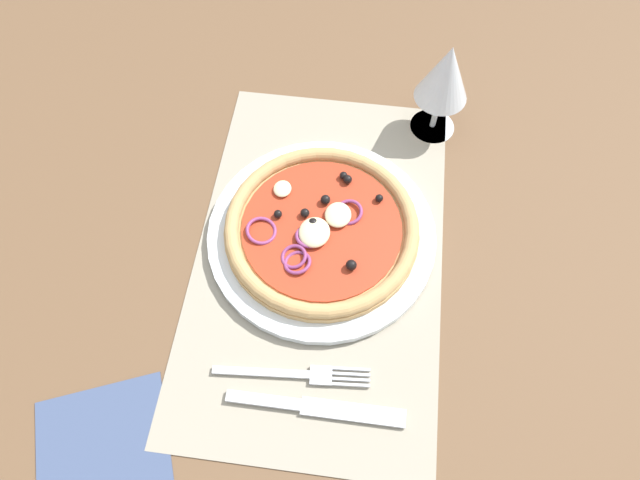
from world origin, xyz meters
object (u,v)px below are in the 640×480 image
at_px(pizza, 321,228).
at_px(napkin, 103,458).
at_px(plate, 321,234).
at_px(knife, 317,407).
at_px(fork, 300,374).
at_px(wine_glass, 445,76).

xyz_separation_m(pizza, napkin, (0.30, -0.20, -0.03)).
relative_size(plate, knife, 1.46).
bearing_deg(knife, fork, 125.03).
xyz_separation_m(plate, fork, (0.18, -0.00, -0.00)).
bearing_deg(pizza, knife, 6.23).
height_order(plate, pizza, pizza).
height_order(pizza, napkin, pizza).
height_order(fork, wine_glass, wine_glass).
bearing_deg(pizza, plate, 101.83).
distance_m(plate, pizza, 0.02).
distance_m(plate, fork, 0.18).
distance_m(knife, napkin, 0.23).
bearing_deg(fork, wine_glass, 66.04).
bearing_deg(fork, pizza, 85.50).
bearing_deg(napkin, knife, 110.02).
bearing_deg(napkin, plate, 146.39).
xyz_separation_m(pizza, knife, (0.22, 0.02, -0.02)).
bearing_deg(fork, napkin, -154.14).
relative_size(pizza, wine_glass, 1.66).
distance_m(pizza, knife, 0.22).
xyz_separation_m(plate, pizza, (0.00, -0.00, 0.02)).
relative_size(pizza, knife, 1.24).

